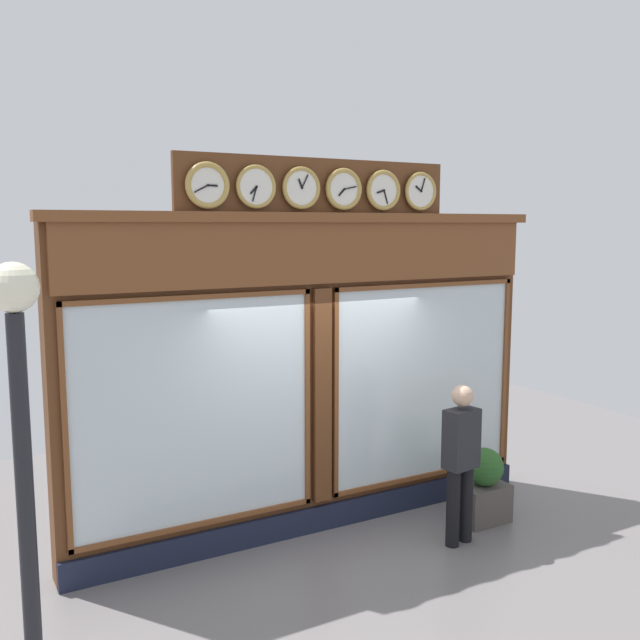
% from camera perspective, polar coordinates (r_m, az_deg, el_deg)
% --- Properties ---
extents(shop_facade, '(5.57, 0.42, 3.99)m').
position_cam_1_polar(shop_facade, '(7.63, -0.45, -3.94)').
color(shop_facade, '#5B3319').
rests_on(shop_facade, ground_plane).
extents(pedestrian, '(0.39, 0.27, 1.69)m').
position_cam_1_polar(pedestrian, '(7.56, 11.29, -10.81)').
color(pedestrian, black).
rests_on(pedestrian, ground_plane).
extents(street_lamp, '(0.28, 0.28, 3.11)m').
position_cam_1_polar(street_lamp, '(4.34, -22.89, -9.16)').
color(street_lamp, black).
rests_on(street_lamp, ground_plane).
extents(planter_box, '(0.56, 0.36, 0.43)m').
position_cam_1_polar(planter_box, '(8.38, 13.03, -14.20)').
color(planter_box, '#4C4742').
rests_on(planter_box, ground_plane).
extents(planter_shrub, '(0.42, 0.42, 0.42)m').
position_cam_1_polar(planter_shrub, '(8.23, 13.12, -11.45)').
color(planter_shrub, '#285623').
rests_on(planter_shrub, planter_box).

